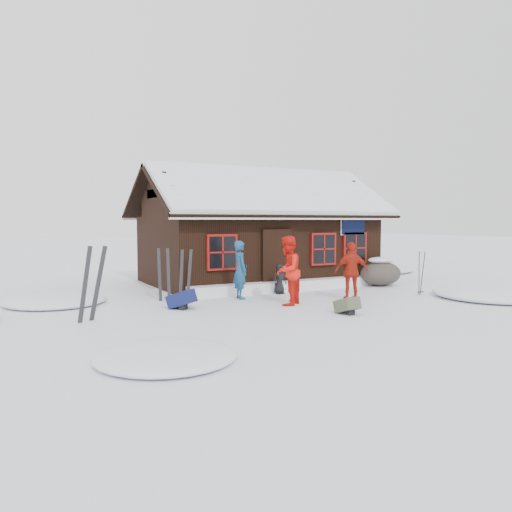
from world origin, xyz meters
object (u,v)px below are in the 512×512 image
Objects in this scene: skier_orange_left at (288,271)px; backpack_olive at (347,308)px; skier_teal at (240,270)px; skier_orange_right at (352,271)px; ski_poles at (421,273)px; boulder at (381,273)px; backpack_blue at (182,302)px; ski_pair_left at (92,284)px; skier_crouched at (280,279)px.

skier_orange_left is 2.11m from backpack_olive.
skier_teal is 3.29m from skier_orange_right.
ski_poles is 2.50× the size of backpack_olive.
skier_teal is 3.08× the size of backpack_olive.
boulder is (5.82, 0.39, -0.40)m from skier_teal.
skier_orange_left is at bearing -53.37° from backpack_blue.
skier_orange_right is 7.28m from ski_pair_left.
backpack_blue is (-7.96, -1.19, -0.30)m from boulder.
ski_pair_left is at bearing -173.02° from skier_crouched.
backpack_blue is (-2.80, 0.81, -0.79)m from skier_orange_left.
ski_poles is at bearing -38.22° from skier_crouched.
skier_crouched is 3.89m from backpack_blue.
skier_teal is 1.02× the size of skier_orange_right.
skier_crouched is at bearing -154.24° from skier_orange_left.
boulder is at bearing 81.28° from ski_poles.
skier_crouched is 0.67× the size of ski_poles.
skier_teal is 0.97× the size of ski_pair_left.
skier_orange_left is 1.06× the size of ski_pair_left.
boulder is at bearing 161.74° from skier_orange_left.
skier_teal is 0.91× the size of skier_orange_left.
skier_orange_right is 1.81× the size of skier_crouched.
boulder is 0.88× the size of ski_pair_left.
ski_poles is (-0.34, -2.24, 0.20)m from boulder.
skier_crouched reaches higher than backpack_blue.
backpack_olive is at bearing -103.06° from skier_crouched.
skier_orange_left is at bearing -8.00° from ski_pair_left.
skier_teal is 5.79m from ski_poles.
skier_orange_left is at bearing -150.70° from skier_teal.
ski_pair_left reaches higher than backpack_blue.
ski_poles is at bearing -45.10° from backpack_blue.
ski_poles is at bearing -157.57° from skier_orange_right.
skier_crouched is at bearing 150.50° from ski_poles.
ski_poles reaches higher than backpack_blue.
skier_crouched is at bearing -179.52° from boulder.
boulder is 2.82× the size of backpack_olive.
ski_pair_left is at bearing -42.21° from skier_orange_left.
boulder is 2.46× the size of backpack_blue.
ski_poles is (10.00, -0.49, -0.19)m from ski_pair_left.
skier_teal is at bearing -176.22° from skier_crouched.
backpack_blue is (-2.13, -0.80, -0.70)m from skier_teal.
skier_orange_left reaches higher than skier_crouched.
skier_orange_left is at bearing -158.80° from boulder.
backpack_olive is at bearing 71.92° from skier_orange_right.
backpack_blue is at bearing 172.09° from ski_poles.
skier_teal is 1.84× the size of skier_crouched.
skier_orange_right is 5.03m from backpack_blue.
skier_orange_right is at bearing -70.36° from skier_crouched.
skier_crouched is (-1.17, 2.16, -0.38)m from skier_orange_right.
ski_poles is at bearing 137.63° from skier_orange_left.
ski_poles is 7.70m from backpack_blue.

